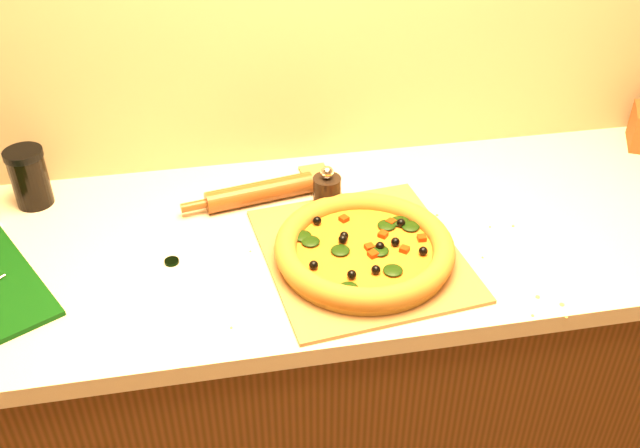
{
  "coord_description": "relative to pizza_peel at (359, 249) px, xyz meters",
  "views": [
    {
      "loc": [
        -0.26,
        0.21,
        1.81
      ],
      "look_at": [
        -0.04,
        1.38,
        0.96
      ],
      "focal_mm": 40.0,
      "sensor_mm": 36.0,
      "label": 1
    }
  ],
  "objects": [
    {
      "name": "cabinet",
      "position": [
        -0.04,
        0.08,
        -0.47
      ],
      "size": [
        2.8,
        0.65,
        0.86
      ],
      "primitive_type": "cube",
      "color": "#4A2D10",
      "rests_on": "ground"
    },
    {
      "name": "countertop",
      "position": [
        -0.04,
        0.08,
        -0.02
      ],
      "size": [
        2.84,
        0.68,
        0.04
      ],
      "primitive_type": "cube",
      "color": "#BDAA93",
      "rests_on": "cabinet"
    },
    {
      "name": "pizza_peel",
      "position": [
        0.0,
        0.0,
        0.0
      ],
      "size": [
        0.44,
        0.6,
        0.01
      ],
      "rotation": [
        0.0,
        0.0,
        0.12
      ],
      "color": "brown",
      "rests_on": "countertop"
    },
    {
      "name": "pizza",
      "position": [
        0.0,
        -0.04,
        0.03
      ],
      "size": [
        0.36,
        0.36,
        0.05
      ],
      "color": "#BD892F",
      "rests_on": "pizza_peel"
    },
    {
      "name": "bottle_cap",
      "position": [
        -0.38,
        0.03,
        -0.0
      ],
      "size": [
        0.03,
        0.03,
        0.01
      ],
      "primitive_type": "cylinder",
      "rotation": [
        0.0,
        0.0,
        0.04
      ],
      "color": "black",
      "rests_on": "countertop"
    },
    {
      "name": "pepper_grinder",
      "position": [
        -0.04,
        0.15,
        0.04
      ],
      "size": [
        0.06,
        0.06,
        0.12
      ],
      "color": "black",
      "rests_on": "countertop"
    },
    {
      "name": "rolling_pin",
      "position": [
        -0.18,
        0.22,
        0.02
      ],
      "size": [
        0.36,
        0.09,
        0.05
      ],
      "rotation": [
        0.0,
        0.0,
        0.18
      ],
      "color": "#5E3110",
      "rests_on": "countertop"
    },
    {
      "name": "dark_jar",
      "position": [
        -0.69,
        0.31,
        0.06
      ],
      "size": [
        0.09,
        0.09,
        0.14
      ],
      "color": "black",
      "rests_on": "countertop"
    }
  ]
}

